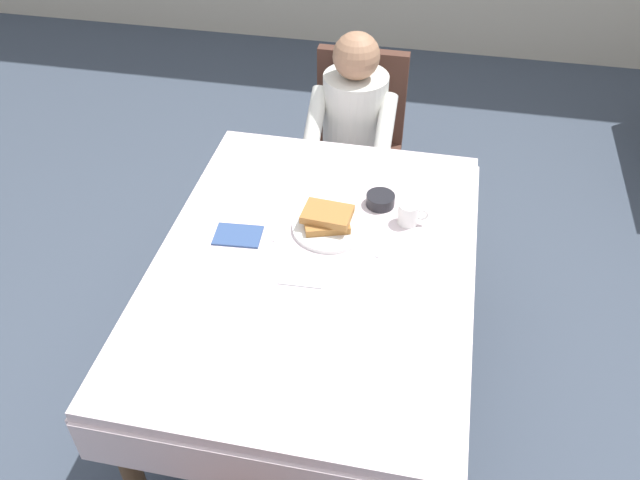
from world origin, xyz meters
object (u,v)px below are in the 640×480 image
(breakfast_stack, at_px, (327,218))
(bowl_butter, at_px, (380,200))
(dining_table_main, at_px, (313,278))
(fork_left_of_plate, at_px, (279,225))
(cup_coffee, at_px, (409,214))
(knife_right_of_plate, at_px, (381,239))
(chair_diner, at_px, (357,134))
(diner_person, at_px, (353,126))
(plate_breakfast, at_px, (330,227))
(spoon_near_edge, at_px, (300,285))

(breakfast_stack, height_order, bowl_butter, breakfast_stack)
(dining_table_main, height_order, fork_left_of_plate, fork_left_of_plate)
(cup_coffee, xyz_separation_m, knife_right_of_plate, (-0.09, -0.11, -0.04))
(chair_diner, relative_size, diner_person, 0.83)
(breakfast_stack, xyz_separation_m, knife_right_of_plate, (0.20, -0.03, -0.04))
(fork_left_of_plate, bearing_deg, dining_table_main, -134.18)
(plate_breakfast, distance_m, spoon_near_edge, 0.31)
(diner_person, relative_size, fork_left_of_plate, 6.22)
(cup_coffee, bearing_deg, fork_left_of_plate, -166.37)
(dining_table_main, relative_size, chair_diner, 1.64)
(knife_right_of_plate, bearing_deg, bowl_butter, 8.27)
(diner_person, bearing_deg, cup_coffee, 113.70)
(bowl_butter, distance_m, spoon_near_edge, 0.53)
(bowl_butter, bearing_deg, cup_coffee, -36.85)
(bowl_butter, bearing_deg, fork_left_of_plate, -150.26)
(bowl_butter, relative_size, fork_left_of_plate, 0.61)
(dining_table_main, bearing_deg, diner_person, 91.28)
(bowl_butter, bearing_deg, diner_person, 107.75)
(chair_diner, xyz_separation_m, diner_person, (-0.00, -0.16, 0.14))
(dining_table_main, height_order, breakfast_stack, breakfast_stack)
(diner_person, bearing_deg, spoon_near_edge, 90.15)
(chair_diner, relative_size, cup_coffee, 8.23)
(dining_table_main, relative_size, knife_right_of_plate, 7.62)
(dining_table_main, relative_size, cup_coffee, 13.49)
(plate_breakfast, bearing_deg, spoon_near_edge, -98.49)
(dining_table_main, xyz_separation_m, chair_diner, (-0.02, 1.17, -0.12))
(breakfast_stack, height_order, cup_coffee, cup_coffee)
(diner_person, xyz_separation_m, fork_left_of_plate, (-0.14, -0.86, 0.07))
(breakfast_stack, bearing_deg, diner_person, 92.44)
(cup_coffee, relative_size, spoon_near_edge, 0.75)
(cup_coffee, distance_m, fork_left_of_plate, 0.48)
(diner_person, xyz_separation_m, spoon_near_edge, (0.00, -1.14, 0.07))
(bowl_butter, xyz_separation_m, spoon_near_edge, (-0.21, -0.49, -0.02))
(fork_left_of_plate, relative_size, knife_right_of_plate, 0.90)
(cup_coffee, bearing_deg, chair_diner, 109.95)
(cup_coffee, bearing_deg, plate_breakfast, -161.40)
(dining_table_main, distance_m, fork_left_of_plate, 0.24)
(plate_breakfast, xyz_separation_m, breakfast_stack, (-0.01, 0.01, 0.04))
(diner_person, distance_m, bowl_butter, 0.70)
(chair_diner, bearing_deg, plate_breakfast, 92.82)
(diner_person, bearing_deg, breakfast_stack, 92.44)
(cup_coffee, xyz_separation_m, spoon_near_edge, (-0.32, -0.40, -0.04))
(diner_person, height_order, breakfast_stack, diner_person)
(chair_diner, height_order, plate_breakfast, chair_diner)
(breakfast_stack, bearing_deg, knife_right_of_plate, -7.17)
(bowl_butter, bearing_deg, knife_right_of_plate, -81.82)
(dining_table_main, distance_m, breakfast_stack, 0.23)
(plate_breakfast, xyz_separation_m, knife_right_of_plate, (0.19, -0.02, -0.01))
(diner_person, xyz_separation_m, breakfast_stack, (0.04, -0.83, 0.12))
(fork_left_of_plate, xyz_separation_m, spoon_near_edge, (0.14, -0.29, 0.00))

